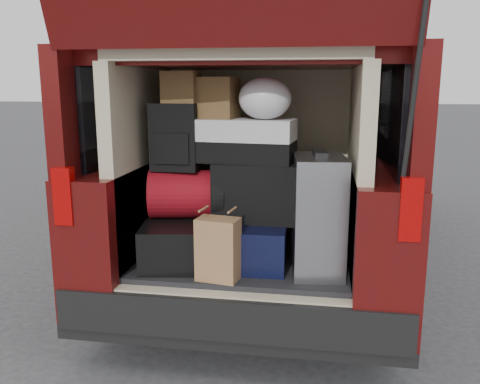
% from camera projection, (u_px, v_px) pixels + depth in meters
% --- Properties ---
extents(ground, '(80.00, 80.00, 0.00)m').
position_uv_depth(ground, '(239.00, 356.00, 3.02)').
color(ground, '#313234').
rests_on(ground, ground).
extents(minivan, '(1.90, 5.35, 2.77)m').
position_uv_depth(minivan, '(272.00, 160.00, 4.62)').
color(minivan, black).
rests_on(minivan, ground).
extents(load_floor, '(1.24, 1.05, 0.55)m').
position_uv_depth(load_floor, '(246.00, 295.00, 3.22)').
color(load_floor, black).
rests_on(load_floor, ground).
extents(black_hardshell, '(0.54, 0.68, 0.25)m').
position_uv_depth(black_hardshell, '(184.00, 239.00, 3.05)').
color(black_hardshell, black).
rests_on(black_hardshell, load_floor).
extents(navy_hardshell, '(0.48, 0.58, 0.25)m').
position_uv_depth(navy_hardshell, '(248.00, 241.00, 3.02)').
color(navy_hardshell, black).
rests_on(navy_hardshell, load_floor).
extents(silver_roller, '(0.32, 0.46, 0.65)m').
position_uv_depth(silver_roller, '(318.00, 214.00, 2.82)').
color(silver_roller, silver).
rests_on(silver_roller, load_floor).
extents(kraft_bag, '(0.24, 0.17, 0.34)m').
position_uv_depth(kraft_bag, '(218.00, 249.00, 2.72)').
color(kraft_bag, '#9E7247').
rests_on(kraft_bag, load_floor).
extents(red_duffel, '(0.49, 0.37, 0.29)m').
position_uv_depth(red_duffel, '(187.00, 194.00, 3.05)').
color(red_duffel, maroon).
rests_on(red_duffel, black_hardshell).
extents(black_soft_case, '(0.48, 0.29, 0.34)m').
position_uv_depth(black_soft_case, '(256.00, 191.00, 2.99)').
color(black_soft_case, black).
rests_on(black_soft_case, navy_hardshell).
extents(backpack, '(0.27, 0.17, 0.39)m').
position_uv_depth(backpack, '(175.00, 137.00, 2.98)').
color(backpack, black).
rests_on(backpack, red_duffel).
extents(twotone_duffel, '(0.58, 0.34, 0.25)m').
position_uv_depth(twotone_duffel, '(246.00, 140.00, 2.95)').
color(twotone_duffel, silver).
rests_on(twotone_duffel, black_soft_case).
extents(grocery_sack_lower, '(0.21, 0.18, 0.18)m').
position_uv_depth(grocery_sack_lower, '(181.00, 87.00, 2.93)').
color(grocery_sack_lower, brown).
rests_on(grocery_sack_lower, backpack).
extents(grocery_sack_upper, '(0.26, 0.23, 0.24)m').
position_uv_depth(grocery_sack_upper, '(216.00, 98.00, 2.95)').
color(grocery_sack_upper, brown).
rests_on(grocery_sack_upper, twotone_duffel).
extents(plastic_bag_center, '(0.33, 0.31, 0.24)m').
position_uv_depth(plastic_bag_center, '(265.00, 98.00, 2.84)').
color(plastic_bag_center, white).
rests_on(plastic_bag_center, twotone_duffel).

